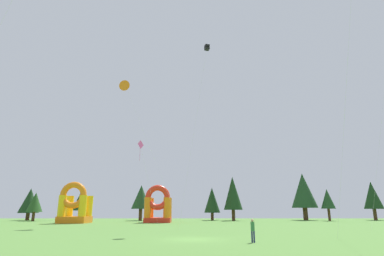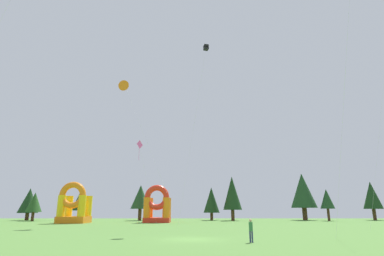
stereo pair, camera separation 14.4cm
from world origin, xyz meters
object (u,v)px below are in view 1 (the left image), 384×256
object	(u,v)px
kite_orange_delta	(125,87)
person_left_edge	(251,228)
kite_black_box	(206,48)
inflatable_yellow_castle	(73,207)
kite_pink_diamond	(139,146)
inflatable_orange_dome	(157,208)

from	to	relation	value
kite_orange_delta	person_left_edge	xyz separation A→B (m)	(16.73, -27.71, -23.06)
kite_black_box	kite_orange_delta	world-z (taller)	kite_black_box
kite_orange_delta	person_left_edge	distance (m)	39.74
kite_black_box	inflatable_yellow_castle	xyz separation A→B (m)	(-23.69, 16.26, -23.14)
kite_orange_delta	kite_pink_diamond	size ratio (longest dim) A/B	1.99
inflatable_orange_dome	kite_black_box	bearing A→B (deg)	-65.08
kite_pink_diamond	person_left_edge	distance (m)	28.24
person_left_edge	kite_orange_delta	bearing A→B (deg)	-28.38
kite_pink_diamond	kite_black_box	bearing A→B (deg)	-28.33
inflatable_orange_dome	kite_pink_diamond	bearing A→B (deg)	-97.23
kite_pink_diamond	inflatable_orange_dome	world-z (taller)	kite_pink_diamond
inflatable_yellow_castle	kite_pink_diamond	bearing A→B (deg)	-38.72
kite_black_box	kite_pink_diamond	xyz separation A→B (m)	(-10.39, 5.60, -13.82)
kite_orange_delta	person_left_edge	world-z (taller)	kite_orange_delta
kite_pink_diamond	kite_orange_delta	bearing A→B (deg)	127.91
kite_black_box	inflatable_yellow_castle	world-z (taller)	kite_black_box
kite_orange_delta	kite_pink_diamond	bearing A→B (deg)	-52.09
kite_pink_diamond	inflatable_orange_dome	size ratio (longest dim) A/B	1.83
kite_black_box	kite_pink_diamond	world-z (taller)	kite_black_box
kite_black_box	kite_orange_delta	bearing A→B (deg)	143.34
kite_orange_delta	kite_pink_diamond	distance (m)	13.63
person_left_edge	inflatable_orange_dome	xyz separation A→B (m)	(-11.11, 35.80, 1.64)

